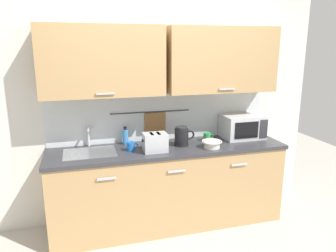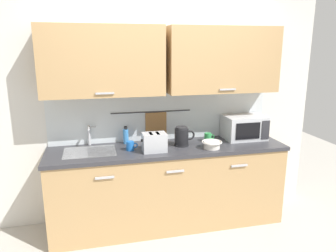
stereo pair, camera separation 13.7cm
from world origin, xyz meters
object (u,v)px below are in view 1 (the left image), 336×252
object	(u,v)px
dish_soap_bottle	(125,136)
toaster	(155,142)
mug_near_sink	(131,146)
mixing_bowl	(212,144)
electric_kettle	(182,136)
microwave	(242,126)
mug_by_kettle	(207,137)

from	to	relation	value
dish_soap_bottle	toaster	world-z (taller)	dish_soap_bottle
mug_near_sink	mixing_bowl	distance (m)	0.85
dish_soap_bottle	toaster	bearing A→B (deg)	-53.05
mixing_bowl	toaster	world-z (taller)	toaster
electric_kettle	toaster	distance (m)	0.35
electric_kettle	dish_soap_bottle	xyz separation A→B (m)	(-0.58, 0.21, -0.01)
electric_kettle	toaster	xyz separation A→B (m)	(-0.33, -0.12, -0.01)
dish_soap_bottle	microwave	bearing A→B (deg)	-4.73
toaster	microwave	bearing A→B (deg)	11.59
mixing_bowl	electric_kettle	bearing A→B (deg)	149.43
mixing_bowl	toaster	bearing A→B (deg)	176.05
electric_kettle	mixing_bowl	distance (m)	0.33
microwave	electric_kettle	xyz separation A→B (m)	(-0.77, -0.10, -0.03)
mug_near_sink	toaster	bearing A→B (deg)	-20.50
electric_kettle	toaster	size ratio (longest dim) A/B	0.89
mug_by_kettle	microwave	bearing A→B (deg)	2.22
dish_soap_bottle	mixing_bowl	world-z (taller)	dish_soap_bottle
electric_kettle	toaster	world-z (taller)	electric_kettle
dish_soap_bottle	mug_by_kettle	bearing A→B (deg)	-8.08
dish_soap_bottle	toaster	distance (m)	0.42
electric_kettle	mug_near_sink	world-z (taller)	electric_kettle
electric_kettle	mug_by_kettle	bearing A→B (deg)	14.44
electric_kettle	mug_by_kettle	xyz separation A→B (m)	(0.33, 0.08, -0.05)
microwave	mixing_bowl	size ratio (longest dim) A/B	2.15
mug_by_kettle	mixing_bowl	bearing A→B (deg)	-101.46
microwave	mug_by_kettle	bearing A→B (deg)	-177.78
mixing_bowl	microwave	bearing A→B (deg)	28.43
microwave	dish_soap_bottle	xyz separation A→B (m)	(-1.35, 0.11, -0.05)
electric_kettle	dish_soap_bottle	world-z (taller)	electric_kettle
mug_by_kettle	electric_kettle	bearing A→B (deg)	-165.56
microwave	mug_near_sink	bearing A→B (deg)	-174.10
mug_near_sink	dish_soap_bottle	bearing A→B (deg)	94.45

